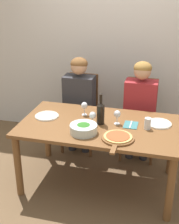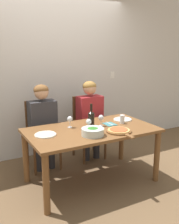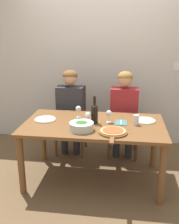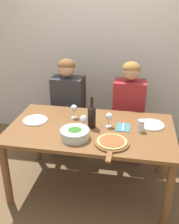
% 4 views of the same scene
% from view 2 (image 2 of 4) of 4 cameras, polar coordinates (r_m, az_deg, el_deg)
% --- Properties ---
extents(ground_plane, '(40.00, 40.00, 0.00)m').
position_cam_2_polar(ground_plane, '(3.63, 0.41, -14.73)').
color(ground_plane, brown).
extents(back_wall, '(10.00, 0.06, 2.70)m').
position_cam_2_polar(back_wall, '(4.33, -7.60, 8.64)').
color(back_wall, silver).
rests_on(back_wall, ground).
extents(dining_table, '(1.64, 0.92, 0.73)m').
position_cam_2_polar(dining_table, '(3.37, 0.43, -5.29)').
color(dining_table, brown).
rests_on(dining_table, ground).
extents(chair_left, '(0.42, 0.42, 0.98)m').
position_cam_2_polar(chair_left, '(3.93, -10.50, -4.28)').
color(chair_left, brown).
rests_on(chair_left, ground).
extents(chair_right, '(0.42, 0.42, 0.98)m').
position_cam_2_polar(chair_right, '(4.21, -0.59, -2.80)').
color(chair_right, brown).
rests_on(chair_right, ground).
extents(person_woman, '(0.47, 0.51, 1.24)m').
position_cam_2_polar(person_woman, '(3.76, -10.10, -1.53)').
color(person_woman, '#28282D').
rests_on(person_woman, ground).
extents(person_man, '(0.47, 0.51, 1.24)m').
position_cam_2_polar(person_man, '(4.06, 0.17, -0.18)').
color(person_man, '#28282D').
rests_on(person_man, ground).
extents(wine_bottle, '(0.08, 0.08, 0.32)m').
position_cam_2_polar(wine_bottle, '(3.32, 0.38, -1.54)').
color(wine_bottle, black).
rests_on(wine_bottle, dining_table).
extents(broccoli_bowl, '(0.27, 0.27, 0.10)m').
position_cam_2_polar(broccoli_bowl, '(3.09, 0.71, -4.31)').
color(broccoli_bowl, silver).
rests_on(broccoli_bowl, dining_table).
extents(dinner_plate_left, '(0.26, 0.26, 0.02)m').
position_cam_2_polar(dinner_plate_left, '(3.14, -9.58, -4.86)').
color(dinner_plate_left, silver).
rests_on(dinner_plate_left, dining_table).
extents(dinner_plate_right, '(0.26, 0.26, 0.02)m').
position_cam_2_polar(dinner_plate_right, '(3.77, 7.22, -1.60)').
color(dinner_plate_right, silver).
rests_on(dinner_plate_right, dining_table).
extents(pizza_on_board, '(0.31, 0.45, 0.04)m').
position_cam_2_polar(pizza_on_board, '(3.24, 6.47, -4.09)').
color(pizza_on_board, brown).
rests_on(pizza_on_board, dining_table).
extents(wine_glass_left, '(0.07, 0.07, 0.15)m').
position_cam_2_polar(wine_glass_left, '(3.38, -4.30, -1.68)').
color(wine_glass_left, silver).
rests_on(wine_glass_left, dining_table).
extents(wine_glass_right, '(0.07, 0.07, 0.15)m').
position_cam_2_polar(wine_glass_right, '(3.44, 2.52, -1.39)').
color(wine_glass_right, silver).
rests_on(wine_glass_right, dining_table).
extents(wine_glass_centre, '(0.07, 0.07, 0.15)m').
position_cam_2_polar(wine_glass_centre, '(3.24, -0.17, -2.31)').
color(wine_glass_centre, silver).
rests_on(wine_glass_centre, dining_table).
extents(water_tumbler, '(0.07, 0.07, 0.12)m').
position_cam_2_polar(water_tumbler, '(3.59, 7.12, -1.57)').
color(water_tumbler, silver).
rests_on(water_tumbler, dining_table).
extents(fork_on_napkin, '(0.14, 0.18, 0.01)m').
position_cam_2_polar(fork_on_napkin, '(3.54, 4.44, -2.64)').
color(fork_on_napkin, '#387075').
rests_on(fork_on_napkin, dining_table).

